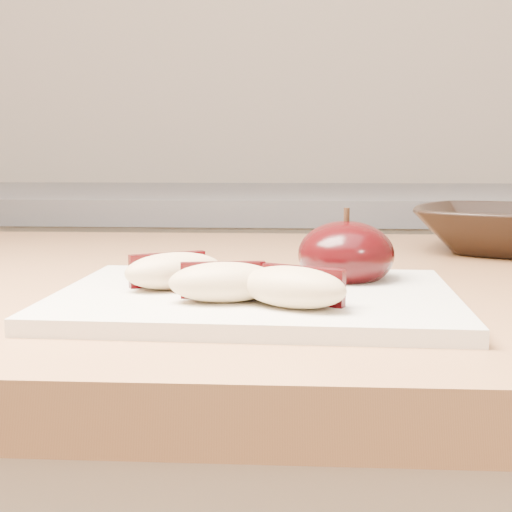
{
  "coord_description": "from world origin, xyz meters",
  "views": [
    {
      "loc": [
        0.1,
        -0.14,
        1.01
      ],
      "look_at": [
        0.07,
        0.36,
        0.94
      ],
      "focal_mm": 50.0,
      "sensor_mm": 36.0,
      "label": 1
    }
  ],
  "objects": [
    {
      "name": "bowl",
      "position": [
        0.33,
        0.65,
        0.93
      ],
      "size": [
        0.27,
        0.27,
        0.05
      ],
      "primitive_type": "imported",
      "rotation": [
        0.0,
        0.0,
        -0.36
      ],
      "color": "black",
      "rests_on": "island_counter"
    },
    {
      "name": "apple_wedge_b",
      "position": [
        0.05,
        0.32,
        0.92
      ],
      "size": [
        0.08,
        0.05,
        0.03
      ],
      "rotation": [
        0.0,
        0.0,
        0.15
      ],
      "color": "#CEB283",
      "rests_on": "cutting_board"
    },
    {
      "name": "apple_half",
      "position": [
        0.14,
        0.41,
        0.93
      ],
      "size": [
        0.08,
        0.08,
        0.06
      ],
      "rotation": [
        0.0,
        0.0,
        -0.09
      ],
      "color": "black",
      "rests_on": "cutting_board"
    },
    {
      "name": "apple_wedge_a",
      "position": [
        0.01,
        0.36,
        0.92
      ],
      "size": [
        0.08,
        0.07,
        0.03
      ],
      "rotation": [
        0.0,
        0.0,
        0.5
      ],
      "color": "#CEB283",
      "rests_on": "cutting_board"
    },
    {
      "name": "cutting_board",
      "position": [
        0.07,
        0.36,
        0.91
      ],
      "size": [
        0.29,
        0.22,
        0.01
      ],
      "primitive_type": "cube",
      "rotation": [
        0.0,
        0.0,
        -0.03
      ],
      "color": "beige",
      "rests_on": "island_counter"
    },
    {
      "name": "apple_wedge_c",
      "position": [
        0.1,
        0.3,
        0.92
      ],
      "size": [
        0.08,
        0.06,
        0.03
      ],
      "rotation": [
        0.0,
        0.0,
        -0.46
      ],
      "color": "#CEB283",
      "rests_on": "cutting_board"
    },
    {
      "name": "back_cabinet",
      "position": [
        0.0,
        1.2,
        0.47
      ],
      "size": [
        2.4,
        0.62,
        0.94
      ],
      "color": "silver",
      "rests_on": "ground"
    }
  ]
}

